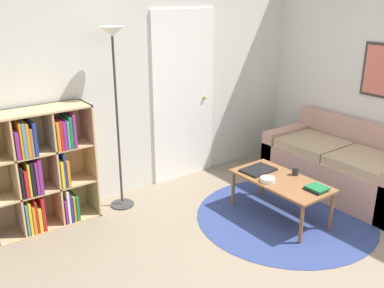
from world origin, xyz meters
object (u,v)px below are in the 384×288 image
(coffee_table, at_px, (281,183))
(laptop, at_px, (258,170))
(bookshelf, at_px, (29,173))
(cup, at_px, (295,171))
(floor_lamp, at_px, (114,67))
(couch, at_px, (344,166))
(bowl, at_px, (268,180))

(coffee_table, height_order, laptop, laptop)
(bookshelf, relative_size, cup, 13.85)
(floor_lamp, relative_size, couch, 1.10)
(couch, relative_size, coffee_table, 1.70)
(bookshelf, height_order, coffee_table, bookshelf)
(bowl, distance_m, cup, 0.35)
(floor_lamp, distance_m, laptop, 1.80)
(couch, relative_size, cup, 20.18)
(floor_lamp, xyz_separation_m, laptop, (1.15, -0.89, -1.07))
(bowl, height_order, cup, cup)
(bowl, bearing_deg, floor_lamp, 132.16)
(coffee_table, relative_size, cup, 11.85)
(bookshelf, height_order, laptop, bookshelf)
(bookshelf, distance_m, coffee_table, 2.44)
(bookshelf, xyz_separation_m, bowl, (1.93, -1.21, -0.14))
(coffee_table, distance_m, cup, 0.21)
(coffee_table, xyz_separation_m, laptop, (-0.03, 0.29, 0.05))
(bookshelf, height_order, bowl, bookshelf)
(couch, height_order, coffee_table, couch)
(floor_lamp, relative_size, cup, 22.12)
(bookshelf, relative_size, couch, 0.69)
(couch, bearing_deg, bowl, 178.84)
(coffee_table, bearing_deg, bowl, 163.65)
(laptop, distance_m, cup, 0.38)
(cup, bearing_deg, bowl, 171.04)
(floor_lamp, xyz_separation_m, bowl, (1.03, -1.13, -1.06))
(couch, distance_m, cup, 0.91)
(coffee_table, bearing_deg, floor_lamp, 134.96)
(bowl, bearing_deg, laptop, 64.42)
(bookshelf, distance_m, couch, 3.41)
(coffee_table, xyz_separation_m, bowl, (-0.15, 0.04, 0.06))
(floor_lamp, height_order, cup, floor_lamp)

